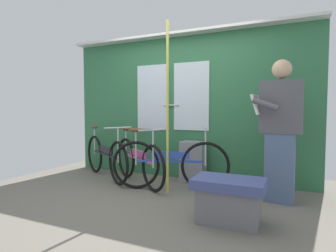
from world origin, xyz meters
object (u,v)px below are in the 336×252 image
bicycle_leaning_behind (105,156)px  passenger_reading_newspaper (280,128)px  handrail_pole (167,108)px  bench_seat_corner (229,199)px  bicycle_near_door (138,161)px  bicycle_by_pole (170,164)px  trash_bin_by_wall (193,162)px

bicycle_leaning_behind → passenger_reading_newspaper: (2.70, -0.11, 0.56)m
passenger_reading_newspaper → handrail_pole: 1.45m
passenger_reading_newspaper → bench_seat_corner: size_ratio=2.49×
bicycle_near_door → bicycle_by_pole: bicycle_by_pole is taller
bicycle_near_door → bench_seat_corner: size_ratio=1.96×
bicycle_by_pole → trash_bin_by_wall: size_ratio=2.49×
bicycle_by_pole → handrail_pole: bearing=-97.2°
bench_seat_corner → handrail_pole: bearing=145.8°
bicycle_leaning_behind → trash_bin_by_wall: size_ratio=2.29×
trash_bin_by_wall → bench_seat_corner: 1.58m
bicycle_near_door → bench_seat_corner: 1.83m
bicycle_leaning_behind → bicycle_near_door: bearing=24.2°
bicycle_near_door → trash_bin_by_wall: bicycle_near_door is taller
bicycle_leaning_behind → passenger_reading_newspaper: 2.76m
bicycle_by_pole → passenger_reading_newspaper: size_ratio=0.92×
passenger_reading_newspaper → handrail_pole: (-1.41, -0.21, 0.25)m
passenger_reading_newspaper → handrail_pole: size_ratio=0.74×
bicycle_by_pole → trash_bin_by_wall: 0.55m
bicycle_leaning_behind → passenger_reading_newspaper: size_ratio=0.85×
bicycle_by_pole → trash_bin_by_wall: bearing=52.2°
bicycle_by_pole → passenger_reading_newspaper: (1.44, 0.06, 0.55)m
bicycle_by_pole → passenger_reading_newspaper: bearing=-17.1°
trash_bin_by_wall → handrail_pole: bearing=-101.9°
bicycle_leaning_behind → passenger_reading_newspaper: bearing=28.8°
trash_bin_by_wall → bicycle_near_door: bearing=-150.0°
bicycle_leaning_behind → bench_seat_corner: 2.48m
bicycle_leaning_behind → bicycle_by_pole: (1.26, -0.17, 0.01)m
bicycle_leaning_behind → handrail_pole: bearing=17.3°
bicycle_near_door → bicycle_leaning_behind: size_ratio=0.93×
bicycle_leaning_behind → bicycle_by_pole: bicycle_by_pole is taller
bicycle_near_door → passenger_reading_newspaper: passenger_reading_newspaper is taller
trash_bin_by_wall → bench_seat_corner: trash_bin_by_wall is taller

